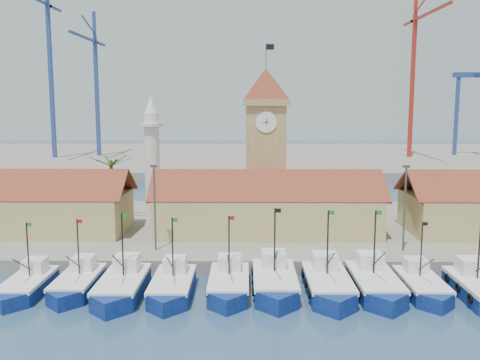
{
  "coord_description": "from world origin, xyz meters",
  "views": [
    {
      "loc": [
        -2.48,
        -42.6,
        16.93
      ],
      "look_at": [
        -3.17,
        18.0,
        8.09
      ],
      "focal_mm": 40.0,
      "sensor_mm": 36.0,
      "label": 1
    }
  ],
  "objects_px": {
    "clock_tower": "(265,141)",
    "minaret": "(152,157)",
    "boat_5": "(275,284)",
    "boat_0": "(26,287)"
  },
  "relations": [
    {
      "from": "boat_5",
      "to": "clock_tower",
      "type": "distance_m",
      "value": 25.22
    },
    {
      "from": "clock_tower",
      "to": "minaret",
      "type": "distance_m",
      "value": 15.3
    },
    {
      "from": "boat_0",
      "to": "clock_tower",
      "type": "relative_size",
      "value": 0.39
    },
    {
      "from": "minaret",
      "to": "boat_5",
      "type": "bearing_deg",
      "value": -58.47
    },
    {
      "from": "boat_5",
      "to": "clock_tower",
      "type": "bearing_deg",
      "value": 90.3
    },
    {
      "from": "boat_5",
      "to": "clock_tower",
      "type": "relative_size",
      "value": 0.46
    },
    {
      "from": "minaret",
      "to": "boat_0",
      "type": "bearing_deg",
      "value": -105.45
    },
    {
      "from": "boat_0",
      "to": "clock_tower",
      "type": "height_order",
      "value": "clock_tower"
    },
    {
      "from": "clock_tower",
      "to": "minaret",
      "type": "height_order",
      "value": "clock_tower"
    },
    {
      "from": "boat_0",
      "to": "minaret",
      "type": "bearing_deg",
      "value": 74.55
    }
  ]
}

